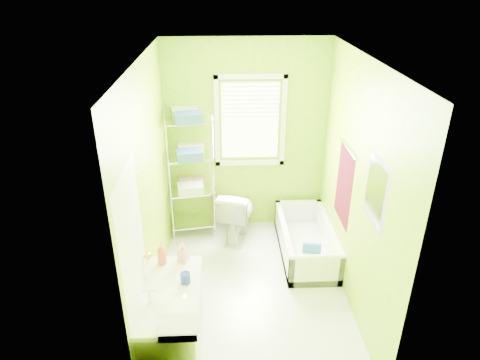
{
  "coord_description": "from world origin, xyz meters",
  "views": [
    {
      "loc": [
        -0.3,
        -3.84,
        3.31
      ],
      "look_at": [
        -0.13,
        0.25,
        1.29
      ],
      "focal_mm": 32.0,
      "sensor_mm": 36.0,
      "label": 1
    }
  ],
  "objects_px": {
    "toilet": "(237,213)",
    "vanity": "(172,323)",
    "bathtub": "(306,245)",
    "wire_shelf_unit": "(191,161)"
  },
  "relations": [
    {
      "from": "vanity",
      "to": "toilet",
      "type": "bearing_deg",
      "value": 71.73
    },
    {
      "from": "toilet",
      "to": "vanity",
      "type": "xyz_separation_m",
      "value": [
        -0.67,
        -2.01,
        0.05
      ]
    },
    {
      "from": "vanity",
      "to": "wire_shelf_unit",
      "type": "bearing_deg",
      "value": 88.03
    },
    {
      "from": "vanity",
      "to": "wire_shelf_unit",
      "type": "xyz_separation_m",
      "value": [
        0.07,
        2.17,
        0.67
      ]
    },
    {
      "from": "vanity",
      "to": "wire_shelf_unit",
      "type": "relative_size",
      "value": 0.62
    },
    {
      "from": "toilet",
      "to": "wire_shelf_unit",
      "type": "xyz_separation_m",
      "value": [
        -0.59,
        0.15,
        0.71
      ]
    },
    {
      "from": "bathtub",
      "to": "vanity",
      "type": "bearing_deg",
      "value": -134.5
    },
    {
      "from": "bathtub",
      "to": "vanity",
      "type": "relative_size",
      "value": 1.25
    },
    {
      "from": "toilet",
      "to": "vanity",
      "type": "relative_size",
      "value": 0.68
    },
    {
      "from": "bathtub",
      "to": "toilet",
      "type": "xyz_separation_m",
      "value": [
        -0.87,
        0.46,
        0.23
      ]
    }
  ]
}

